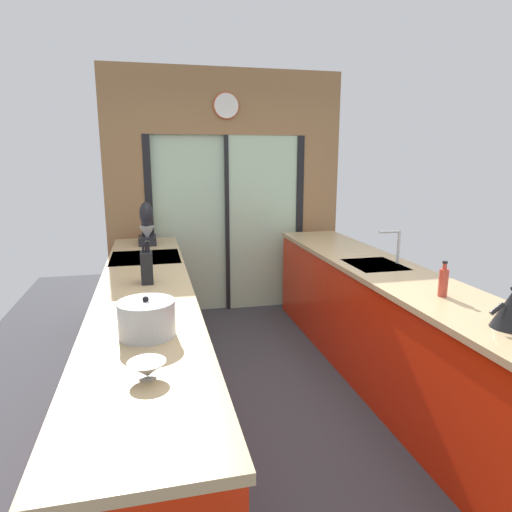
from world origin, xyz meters
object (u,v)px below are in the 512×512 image
at_px(kettle, 511,309).
at_px(soap_bottle, 443,282).
at_px(knife_block, 147,267).
at_px(stand_mixer, 147,228).
at_px(stock_pot, 147,318).
at_px(oven_range, 148,308).
at_px(mixing_bowl, 147,369).

height_order(kettle, soap_bottle, soap_bottle).
relative_size(knife_block, stand_mixer, 0.69).
height_order(stock_pot, kettle, kettle).
bearing_deg(stand_mixer, kettle, -56.58).
bearing_deg(stand_mixer, stock_pot, -90.00).
relative_size(kettle, soap_bottle, 1.21).
relative_size(oven_range, kettle, 3.41).
relative_size(oven_range, mixing_bowl, 6.13).
bearing_deg(oven_range, soap_bottle, -41.03).
xyz_separation_m(oven_range, knife_block, (0.02, -0.83, 0.57)).
xyz_separation_m(mixing_bowl, soap_bottle, (1.78, 0.66, 0.06)).
bearing_deg(stand_mixer, oven_range, -91.77).
relative_size(oven_range, knife_block, 3.17).
xyz_separation_m(stock_pot, kettle, (1.78, -0.32, 0.01)).
distance_m(knife_block, stock_pot, 0.96).
relative_size(oven_range, soap_bottle, 4.12).
height_order(stock_pot, soap_bottle, soap_bottle).
distance_m(stock_pot, soap_bottle, 1.79).
relative_size(stock_pot, kettle, 1.03).
bearing_deg(soap_bottle, stock_pot, -172.83).
relative_size(oven_range, stand_mixer, 2.19).
distance_m(knife_block, stand_mixer, 1.43).
distance_m(mixing_bowl, stand_mixer, 2.83).
bearing_deg(knife_block, mixing_bowl, -90.00).
xyz_separation_m(kettle, soap_bottle, (-0.00, 0.54, -0.00)).
bearing_deg(soap_bottle, stand_mixer, 129.47).
height_order(knife_block, soap_bottle, knife_block).
bearing_deg(mixing_bowl, soap_bottle, 20.43).
xyz_separation_m(stand_mixer, stock_pot, (-0.00, -2.39, -0.07)).
relative_size(knife_block, soap_bottle, 1.30).
xyz_separation_m(knife_block, kettle, (1.78, -1.27, -0.01)).
height_order(oven_range, kettle, kettle).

